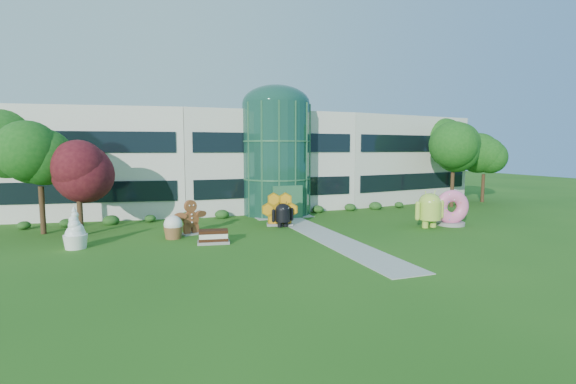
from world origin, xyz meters
name	(u,v)px	position (x,y,z in m)	size (l,w,h in m)	color
ground	(336,241)	(0.00, 0.00, 0.00)	(140.00, 140.00, 0.00)	#215114
building	(258,160)	(0.00, 18.00, 4.65)	(46.00, 15.00, 9.30)	beige
atrium	(276,159)	(0.00, 12.00, 4.90)	(6.00, 6.00, 9.80)	#194738
walkway	(323,235)	(0.00, 2.00, 0.02)	(2.40, 20.00, 0.04)	#9E9E93
tree_red	(79,192)	(-15.50, 7.50, 3.00)	(4.00, 4.00, 6.00)	#3F0C14
trees_backdrop	(273,167)	(0.00, 13.00, 4.20)	(52.00, 8.00, 8.40)	#144E13
android_green	(430,207)	(8.62, 1.74, 1.52)	(2.68, 1.79, 3.04)	#ADD143
android_black	(283,213)	(-1.62, 5.67, 1.06)	(1.86, 1.24, 2.11)	black
donut	(451,207)	(10.80, 1.98, 1.38)	(2.66, 1.28, 2.76)	#E757A2
gingerbread	(191,217)	(-8.43, 5.31, 1.21)	(2.61, 1.00, 2.41)	brown
ice_cream_sandwich	(213,237)	(-7.47, 2.00, 0.44)	(1.96, 0.98, 0.87)	black
honeycomb	(280,211)	(-1.61, 6.38, 1.14)	(2.91, 1.04, 2.29)	orange
froyo	(75,228)	(-15.35, 3.52, 1.24)	(1.45, 1.45, 2.49)	white
cupcake	(173,227)	(-9.69, 4.37, 0.77)	(1.28, 1.28, 1.54)	white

